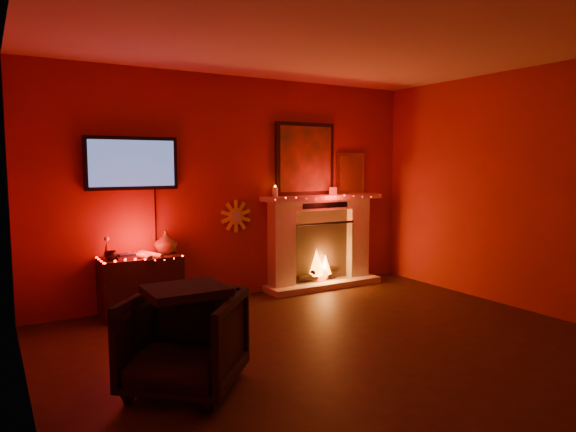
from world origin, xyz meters
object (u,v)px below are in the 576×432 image
Objects in this scene: sunburst_clock at (236,216)px; console_table at (142,282)px; fireplace at (320,233)px; armchair at (184,342)px; tv at (132,164)px.

sunburst_clock is 1.40m from console_table.
fireplace reaches higher than console_table.
fireplace is 2.76× the size of armchair.
armchair is at bearing -96.48° from console_table.
fireplace reaches higher than tv.
tv is at bearing 96.53° from console_table.
console_table is at bearing -83.47° from tv.
sunburst_clock is (1.25, 0.03, -0.65)m from tv.
sunburst_clock is (-1.19, 0.09, 0.28)m from fireplace.
fireplace is at bearing 3.01° from console_table.
console_table is (-2.42, -0.13, -0.36)m from fireplace.
fireplace is at bearing -4.37° from sunburst_clock.
tv is at bearing -178.76° from sunburst_clock.
fireplace is 3.43m from armchair.
fireplace is 1.23m from sunburst_clock.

